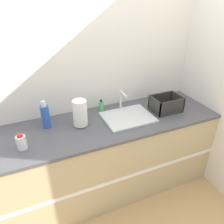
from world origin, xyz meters
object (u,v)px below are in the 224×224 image
at_px(bottle_white_spray, 21,142).
at_px(sink, 128,116).
at_px(paper_towel_roll, 80,113).
at_px(bottle_blue, 45,116).
at_px(soap_dispenser, 101,107).
at_px(dish_rack, 166,105).

bearing_deg(bottle_white_spray, sink, 5.56).
height_order(paper_towel_roll, bottle_blue, bottle_blue).
relative_size(sink, paper_towel_roll, 1.86).
bearing_deg(soap_dispenser, paper_towel_roll, -147.50).
height_order(sink, dish_rack, sink).
bearing_deg(bottle_blue, sink, -11.02).
bearing_deg(bottle_blue, dish_rack, -7.92).
xyz_separation_m(paper_towel_roll, dish_rack, (0.92, -0.07, -0.07)).
height_order(sink, soap_dispenser, sink).
bearing_deg(paper_towel_roll, bottle_blue, 161.44).
xyz_separation_m(sink, soap_dispenser, (-0.20, 0.23, 0.05)).
height_order(dish_rack, bottle_blue, bottle_blue).
height_order(paper_towel_roll, bottle_white_spray, paper_towel_roll).
relative_size(sink, bottle_white_spray, 3.49).
bearing_deg(bottle_blue, paper_towel_roll, -18.56).
relative_size(paper_towel_roll, soap_dispenser, 1.88).
xyz_separation_m(dish_rack, bottle_blue, (-1.23, 0.17, 0.05)).
bearing_deg(dish_rack, sink, 177.60).
bearing_deg(bottle_white_spray, bottle_blue, 46.91).
xyz_separation_m(paper_towel_roll, bottle_blue, (-0.30, 0.10, -0.02)).
xyz_separation_m(dish_rack, bottle_white_spray, (-1.46, -0.08, -0.00)).
xyz_separation_m(paper_towel_roll, bottle_white_spray, (-0.54, -0.15, -0.07)).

